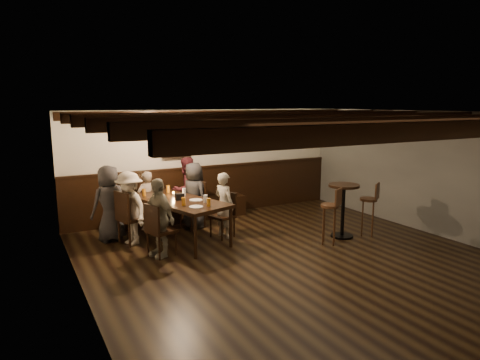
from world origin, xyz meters
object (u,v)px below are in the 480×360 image
dining_table (178,203)px  person_bench_centre (147,200)px  chair_left_far (161,240)px  person_left_near (130,208)px  chair_left_near (132,227)px  person_left_far (159,218)px  person_bench_left (110,203)px  person_bench_right (186,190)px  chair_right_far (223,224)px  bar_stool_right (368,216)px  bar_stool_left (329,223)px  person_right_far (224,205)px  chair_right_near (193,214)px  person_right_near (194,195)px  high_top_table (343,203)px

dining_table → person_bench_centre: bearing=90.0°
chair_left_far → person_left_near: (-0.29, 0.85, 0.40)m
chair_left_near → person_left_far: (0.23, -0.87, 0.36)m
person_bench_left → person_bench_right: bearing=-180.0°
person_left_far → chair_right_far: bearing=90.0°
bar_stool_right → bar_stool_left: bearing=150.5°
chair_left_near → chair_left_far: 0.90m
person_bench_centre → person_right_far: 1.68m
person_right_far → chair_left_far: bearing=90.0°
person_bench_left → bar_stool_right: size_ratio=1.36×
person_right_far → bar_stool_right: size_ratio=1.20×
person_left_near → chair_left_far: bearing=2.0°
chair_right_near → person_bench_left: (-1.68, -0.04, 0.42)m
chair_left_near → chair_right_far: 1.70m
chair_left_far → chair_right_far: chair_left_far is taller
person_right_near → person_left_far: bearing=121.0°
bar_stool_right → high_top_table: bearing=130.5°
high_top_table → bar_stool_right: bar_stool_right is taller
person_left_near → chair_right_near: bearing=90.0°
person_bench_right → person_right_near: 0.48m
person_bench_left → high_top_table: (3.95, -1.91, -0.04)m
person_bench_centre → chair_right_far: bearing=115.6°
person_bench_centre → person_bench_right: 0.92m
person_left_near → person_right_far: 1.75m
dining_table → chair_right_near: 0.95m
dining_table → person_left_near: bearing=149.0°
chair_left_near → chair_left_far: bearing=0.1°
person_left_far → person_right_near: size_ratio=0.98×
person_left_far → bar_stool_left: size_ratio=1.27×
person_bench_right → chair_left_near: bearing=15.5°
chair_right_near → person_left_far: bearing=121.5°
high_top_table → bar_stool_right: (0.50, -0.15, -0.29)m
high_top_table → bar_stool_right: 0.60m
chair_right_near → person_bench_right: bearing=-21.8°
chair_left_far → bar_stool_left: size_ratio=0.86×
person_bench_centre → person_left_near: bearing=38.7°
person_bench_left → bar_stool_right: person_bench_left is taller
chair_right_near → person_right_far: (0.29, -0.85, 0.34)m
dining_table → person_bench_right: bearing=45.0°
dining_table → chair_right_far: 0.96m
person_left_near → high_top_table: (3.68, -1.53, 0.01)m
chair_left_near → person_left_near: person_left_near is taller
chair_left_far → high_top_table: 3.48m
chair_left_near → person_bench_right: 1.73m
dining_table → person_left_near: person_left_near is taller
chair_right_far → person_bench_right: bearing=-7.7°
person_bench_left → person_right_far: 2.13m
chair_right_far → person_left_near: 1.77m
chair_left_far → dining_table: bearing=122.0°
person_left_far → bar_stool_right: person_left_far is taller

